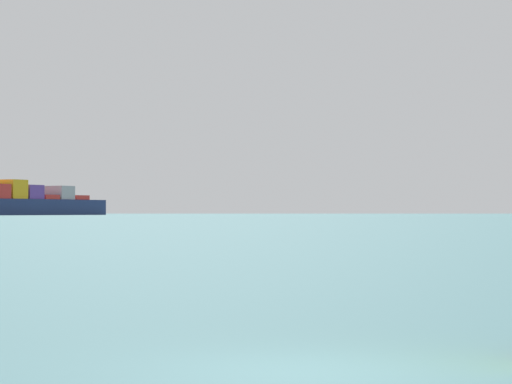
% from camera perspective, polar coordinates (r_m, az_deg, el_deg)
% --- Properties ---
extents(ground_plane, '(4000.00, 4000.00, 0.00)m').
position_cam_1_polar(ground_plane, '(13.20, 3.28, -9.75)').
color(ground_plane, '#386066').
extents(cargo_ship, '(112.45, 124.47, 36.63)m').
position_cam_1_polar(cargo_ship, '(580.95, -13.74, -0.45)').
color(cargo_ship, navy).
rests_on(cargo_ship, ground_plane).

